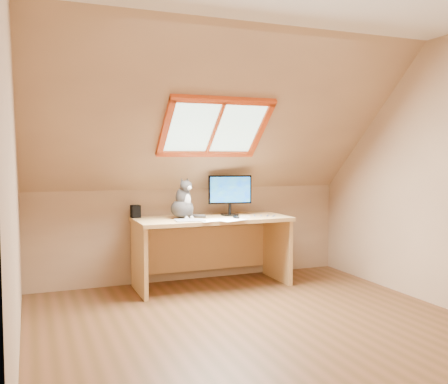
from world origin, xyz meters
name	(u,v)px	position (x,y,z in m)	size (l,w,h in m)	color
ground	(262,330)	(0.00, 0.00, 0.00)	(3.50, 3.50, 0.00)	brown
room_shell	(268,145)	(0.00, -0.09, 1.43)	(3.52, 3.52, 2.41)	tan
desk	(210,237)	(0.09, 1.45, 0.50)	(1.58, 0.69, 0.72)	tan
monitor	(230,192)	(0.33, 1.46, 0.97)	(0.46, 0.20, 0.43)	black
cat	(183,204)	(-0.22, 1.39, 0.87)	(0.32, 0.34, 0.42)	#3D3936
desk_speaker	(136,211)	(-0.65, 1.63, 0.79)	(0.09, 0.09, 0.13)	black
graphics_tablet	(190,220)	(-0.21, 1.17, 0.73)	(0.28, 0.20, 0.01)	#B2B2B7
mouse	(236,217)	(0.27, 1.16, 0.74)	(0.06, 0.10, 0.03)	black
papers	(221,220)	(0.09, 1.12, 0.72)	(0.35, 0.30, 0.01)	white
cables	(257,216)	(0.55, 1.26, 0.73)	(0.51, 0.26, 0.01)	silver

